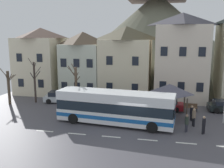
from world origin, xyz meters
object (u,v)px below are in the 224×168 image
at_px(parked_car_03, 61,97).
at_px(transit_bus, 115,108).
at_px(public_bench, 190,107).
at_px(townhouse_02, 126,62).
at_px(townhouse_03, 181,57).
at_px(townhouse_01, 83,64).
at_px(parked_car_00, 98,99).
at_px(parked_car_01, 163,104).
at_px(pedestrian_01, 194,117).
at_px(townhouse_00, 42,60).
at_px(bare_tree_00, 35,81).
at_px(pedestrian_00, 187,122).
at_px(bare_tree_02, 76,88).
at_px(pedestrian_03, 204,125).
at_px(bus_shelter, 170,89).
at_px(bare_tree_01, 9,87).
at_px(hilltop_castle, 156,34).
at_px(pedestrian_02, 192,112).

bearing_deg(parked_car_03, transit_bus, -45.23).
height_order(transit_bus, public_bench, transit_bus).
relative_size(townhouse_02, townhouse_03, 0.86).
xyz_separation_m(townhouse_01, parked_car_00, (3.43, -4.72, -3.74)).
bearing_deg(public_bench, townhouse_03, 99.92).
height_order(townhouse_01, townhouse_03, townhouse_03).
bearing_deg(parked_car_01, parked_car_03, 0.22).
height_order(parked_car_00, public_bench, parked_car_00).
bearing_deg(parked_car_03, pedestrian_01, -27.13).
bearing_deg(townhouse_00, parked_car_01, -18.23).
bearing_deg(bare_tree_00, parked_car_00, 5.02).
relative_size(transit_bus, pedestrian_00, 7.05).
bearing_deg(bare_tree_02, parked_car_01, 15.87).
xyz_separation_m(transit_bus, pedestrian_03, (7.90, -0.90, -0.74)).
distance_m(townhouse_01, townhouse_02, 6.04).
distance_m(transit_bus, parked_car_01, 7.34).
height_order(bus_shelter, parked_car_03, bus_shelter).
relative_size(townhouse_00, townhouse_01, 1.07).
bearing_deg(bare_tree_01, parked_car_00, 11.55).
relative_size(parked_car_00, pedestrian_03, 2.82).
relative_size(townhouse_03, bare_tree_02, 2.07).
bearing_deg(parked_car_00, public_bench, -7.89).
bearing_deg(public_bench, parked_car_01, 179.38).
relative_size(bus_shelter, bare_tree_00, 0.63).
height_order(transit_bus, bare_tree_02, bare_tree_02).
height_order(hilltop_castle, pedestrian_03, hilltop_castle).
bearing_deg(pedestrian_00, townhouse_02, 121.08).
bearing_deg(townhouse_03, townhouse_01, -179.21).
distance_m(transit_bus, parked_car_03, 10.41).
relative_size(townhouse_02, pedestrian_01, 5.62).
bearing_deg(public_bench, pedestrian_00, -97.87).
distance_m(pedestrian_01, bare_tree_01, 21.60).
bearing_deg(parked_car_01, bare_tree_00, 3.14).
bearing_deg(townhouse_01, townhouse_02, 2.75).
xyz_separation_m(townhouse_01, bare_tree_01, (-7.26, -6.91, -2.25)).
bearing_deg(bare_tree_01, pedestrian_00, -13.31).
distance_m(townhouse_01, hilltop_castle, 21.49).
distance_m(pedestrian_01, bare_tree_02, 12.57).
height_order(townhouse_02, transit_bus, townhouse_02).
distance_m(townhouse_00, pedestrian_01, 23.70).
relative_size(transit_bus, bare_tree_00, 1.99).
height_order(townhouse_01, pedestrian_02, townhouse_01).
bearing_deg(townhouse_01, pedestrian_00, -41.52).
bearing_deg(townhouse_01, hilltop_castle, 64.14).
bearing_deg(townhouse_02, transit_bus, -86.17).
relative_size(parked_car_00, pedestrian_00, 2.79).
xyz_separation_m(townhouse_03, bare_tree_00, (-17.81, -5.61, -2.83)).
relative_size(townhouse_03, pedestrian_02, 7.14).
height_order(townhouse_01, bus_shelter, townhouse_01).
bearing_deg(public_bench, bare_tree_02, -167.91).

